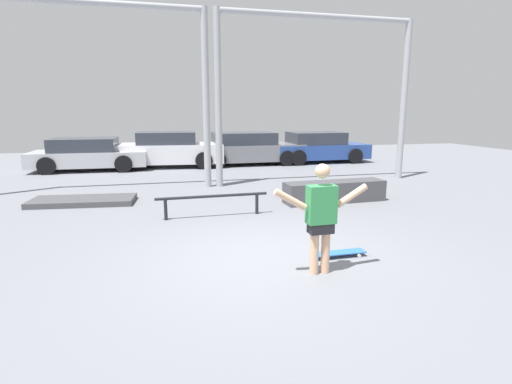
# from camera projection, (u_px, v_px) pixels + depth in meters

# --- Properties ---
(ground_plane) EXTENTS (36.00, 36.00, 0.00)m
(ground_plane) POSITION_uv_depth(u_px,v_px,m) (270.00, 259.00, 6.09)
(ground_plane) COLOR slate
(skateboarder) EXTENTS (1.36, 0.21, 1.54)m
(skateboarder) POSITION_uv_depth(u_px,v_px,m) (321.00, 214.00, 5.40)
(skateboarder) COLOR #DBAD89
(skateboarder) RESTS_ON ground_plane
(skateboard) EXTENTS (0.83, 0.26, 0.08)m
(skateboard) POSITION_uv_depth(u_px,v_px,m) (339.00, 253.00, 6.17)
(skateboard) COLOR #2D66B2
(skateboard) RESTS_ON ground_plane
(grind_box) EXTENTS (2.58, 0.73, 0.51)m
(grind_box) POSITION_uv_depth(u_px,v_px,m) (335.00, 192.00, 9.86)
(grind_box) COLOR #47474C
(grind_box) RESTS_ON ground_plane
(manual_pad) EXTENTS (2.50, 1.23, 0.13)m
(manual_pad) POSITION_uv_depth(u_px,v_px,m) (83.00, 201.00, 9.69)
(manual_pad) COLOR #47474C
(manual_pad) RESTS_ON ground_plane
(grind_rail) EXTENTS (2.38, 0.12, 0.48)m
(grind_rail) POSITION_uv_depth(u_px,v_px,m) (212.00, 200.00, 8.43)
(grind_rail) COLOR black
(grind_rail) RESTS_ON ground_plane
(canopy_support_left) EXTENTS (6.23, 0.20, 5.02)m
(canopy_support_left) POSITION_uv_depth(u_px,v_px,m) (91.00, 73.00, 10.52)
(canopy_support_left) COLOR #A5A8AD
(canopy_support_left) RESTS_ON ground_plane
(canopy_support_right) EXTENTS (6.23, 0.20, 5.02)m
(canopy_support_right) POSITION_uv_depth(u_px,v_px,m) (317.00, 78.00, 12.01)
(canopy_support_right) COLOR #A5A8AD
(canopy_support_right) RESTS_ON ground_plane
(parked_car_silver) EXTENTS (4.22, 2.10, 1.21)m
(parked_car_silver) POSITION_uv_depth(u_px,v_px,m) (89.00, 154.00, 15.06)
(parked_car_silver) COLOR #B7BABF
(parked_car_silver) RESTS_ON ground_plane
(parked_car_white) EXTENTS (4.19, 2.18, 1.39)m
(parked_car_white) POSITION_uv_depth(u_px,v_px,m) (171.00, 150.00, 15.90)
(parked_car_white) COLOR white
(parked_car_white) RESTS_ON ground_plane
(parked_car_grey) EXTENTS (4.56, 2.03, 1.33)m
(parked_car_grey) POSITION_uv_depth(u_px,v_px,m) (247.00, 149.00, 16.68)
(parked_car_grey) COLOR slate
(parked_car_grey) RESTS_ON ground_plane
(parked_car_blue) EXTENTS (4.13, 2.04, 1.30)m
(parked_car_blue) POSITION_uv_depth(u_px,v_px,m) (318.00, 147.00, 17.42)
(parked_car_blue) COLOR #284793
(parked_car_blue) RESTS_ON ground_plane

